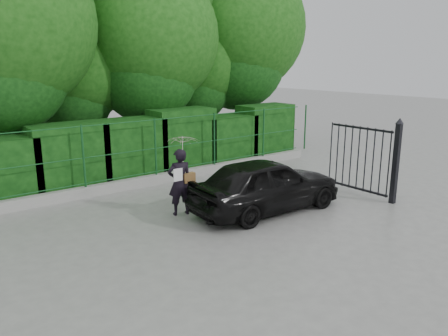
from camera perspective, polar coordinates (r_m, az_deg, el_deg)
ground at (r=10.37m, az=1.56°, el=-7.81°), size 80.00×80.00×0.00m
kerb at (r=13.92m, az=-10.22°, el=-1.70°), size 14.00×0.25×0.30m
fence at (r=13.78m, az=-9.60°, el=2.66°), size 14.13×0.06×1.80m
hedge at (r=14.59m, az=-12.28°, el=2.42°), size 14.20×1.20×2.24m
trees at (r=16.85m, az=-12.65°, el=16.21°), size 17.10×6.15×8.08m
gate at (r=12.92m, az=19.75°, el=1.23°), size 0.22×2.33×2.36m
woman at (r=11.00m, az=-5.54°, el=0.40°), size 0.92×0.84×2.02m
car at (r=11.35m, az=5.54°, el=-2.15°), size 4.25×1.86×1.42m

